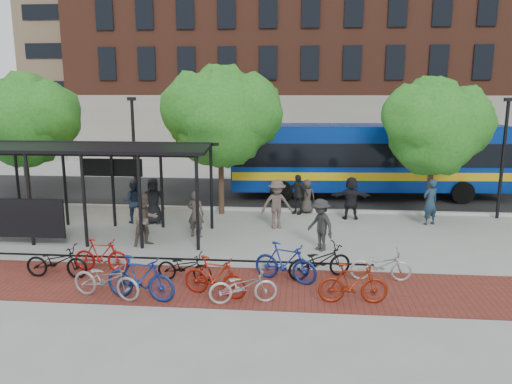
# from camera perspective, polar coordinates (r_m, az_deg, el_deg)

# --- Properties ---
(ground) EXTENTS (160.00, 160.00, 0.00)m
(ground) POSITION_cam_1_polar(r_m,az_deg,el_deg) (18.98, 3.49, -5.11)
(ground) COLOR #9E9E99
(ground) RESTS_ON ground
(asphalt_street) EXTENTS (160.00, 8.00, 0.01)m
(asphalt_street) POSITION_cam_1_polar(r_m,az_deg,el_deg) (26.73, 4.02, -0.13)
(asphalt_street) COLOR black
(asphalt_street) RESTS_ON ground
(curb) EXTENTS (160.00, 0.25, 0.12)m
(curb) POSITION_cam_1_polar(r_m,az_deg,el_deg) (22.82, 3.80, -2.06)
(curb) COLOR #B7B7B2
(curb) RESTS_ON ground
(brick_strip) EXTENTS (24.00, 3.00, 0.01)m
(brick_strip) POSITION_cam_1_polar(r_m,az_deg,el_deg) (14.48, -5.22, -10.61)
(brick_strip) COLOR maroon
(brick_strip) RESTS_ON ground
(bike_rack_rail) EXTENTS (12.00, 0.05, 0.95)m
(bike_rack_rail) POSITION_cam_1_polar(r_m,az_deg,el_deg) (15.57, -9.39, -9.10)
(bike_rack_rail) COLOR black
(bike_rack_rail) RESTS_ON ground
(building_brick) EXTENTS (55.00, 14.00, 20.00)m
(building_brick) POSITION_cam_1_polar(r_m,az_deg,el_deg) (45.39, 18.07, 16.90)
(building_brick) COLOR brown
(building_brick) RESTS_ON ground
(building_tower) EXTENTS (22.00, 22.00, 30.00)m
(building_tower) POSITION_cam_1_polar(r_m,az_deg,el_deg) (61.20, -11.22, 20.48)
(building_tower) COLOR #7A664C
(building_tower) RESTS_ON ground
(bus_shelter) EXTENTS (10.60, 3.07, 3.60)m
(bus_shelter) POSITION_cam_1_polar(r_m,az_deg,el_deg) (19.83, -20.69, 3.75)
(bus_shelter) COLOR black
(bus_shelter) RESTS_ON ground
(tree_a) EXTENTS (4.90, 4.00, 6.18)m
(tree_a) POSITION_cam_1_polar(r_m,az_deg,el_deg) (24.86, -24.99, 7.77)
(tree_a) COLOR #382619
(tree_a) RESTS_ON ground
(tree_b) EXTENTS (5.15, 4.20, 6.47)m
(tree_b) POSITION_cam_1_polar(r_m,az_deg,el_deg) (21.80, -3.83, 9.00)
(tree_b) COLOR #382619
(tree_b) RESTS_ON ground
(tree_c) EXTENTS (4.66, 3.80, 5.92)m
(tree_c) POSITION_cam_1_polar(r_m,az_deg,el_deg) (22.27, 19.90, 7.34)
(tree_c) COLOR #382619
(tree_c) RESTS_ON ground
(lamp_post_left) EXTENTS (0.35, 0.20, 5.12)m
(lamp_post_left) POSITION_cam_1_polar(r_m,az_deg,el_deg) (23.18, -13.76, 4.60)
(lamp_post_left) COLOR black
(lamp_post_left) RESTS_ON ground
(lamp_post_right) EXTENTS (0.35, 0.20, 5.12)m
(lamp_post_right) POSITION_cam_1_polar(r_m,az_deg,el_deg) (23.52, 26.41, 3.81)
(lamp_post_right) COLOR black
(lamp_post_right) RESTS_ON ground
(bus) EXTENTS (13.89, 3.98, 3.70)m
(bus) POSITION_cam_1_polar(r_m,az_deg,el_deg) (26.06, 12.57, 4.04)
(bus) COLOR navy
(bus) RESTS_ON ground
(bike_0) EXTENTS (1.88, 0.67, 0.98)m
(bike_0) POSITION_cam_1_polar(r_m,az_deg,el_deg) (15.97, -21.83, -7.39)
(bike_0) COLOR black
(bike_0) RESTS_ON ground
(bike_1) EXTENTS (1.71, 0.49, 1.02)m
(bike_1) POSITION_cam_1_polar(r_m,az_deg,el_deg) (16.05, -17.28, -6.90)
(bike_1) COLOR #9F130E
(bike_1) RESTS_ON ground
(bike_2) EXTENTS (2.12, 1.14, 1.06)m
(bike_2) POSITION_cam_1_polar(r_m,az_deg,el_deg) (14.03, -16.74, -9.53)
(bike_2) COLOR gray
(bike_2) RESTS_ON ground
(bike_3) EXTENTS (2.08, 0.98, 1.20)m
(bike_3) POSITION_cam_1_polar(r_m,az_deg,el_deg) (13.67, -13.08, -9.56)
(bike_3) COLOR navy
(bike_3) RESTS_ON ground
(bike_4) EXTENTS (1.74, 0.85, 0.88)m
(bike_4) POSITION_cam_1_polar(r_m,az_deg,el_deg) (14.73, -8.18, -8.47)
(bike_4) COLOR black
(bike_4) RESTS_ON ground
(bike_5) EXTENTS (1.91, 1.02, 1.11)m
(bike_5) POSITION_cam_1_polar(r_m,az_deg,el_deg) (13.60, -4.71, -9.63)
(bike_5) COLOR maroon
(bike_5) RESTS_ON ground
(bike_6) EXTENTS (1.88, 0.99, 0.94)m
(bike_6) POSITION_cam_1_polar(r_m,az_deg,el_deg) (13.18, -1.48, -10.68)
(bike_6) COLOR #B2B1B4
(bike_6) RESTS_ON ground
(bike_7) EXTENTS (2.00, 1.21, 1.16)m
(bike_7) POSITION_cam_1_polar(r_m,az_deg,el_deg) (14.54, 3.38, -8.04)
(bike_7) COLOR navy
(bike_7) RESTS_ON ground
(bike_8) EXTENTS (2.09, 1.41, 1.04)m
(bike_8) POSITION_cam_1_polar(r_m,az_deg,el_deg) (14.92, 7.28, -7.84)
(bike_8) COLOR black
(bike_8) RESTS_ON ground
(bike_9) EXTENTS (1.83, 0.59, 1.09)m
(bike_9) POSITION_cam_1_polar(r_m,az_deg,el_deg) (13.38, 11.02, -10.22)
(bike_9) COLOR maroon
(bike_9) RESTS_ON ground
(bike_10) EXTENTS (1.78, 0.63, 0.93)m
(bike_10) POSITION_cam_1_polar(r_m,az_deg,el_deg) (15.09, 14.07, -8.10)
(bike_10) COLOR #B0AFB2
(bike_10) RESTS_ON ground
(pedestrian_0) EXTENTS (1.02, 0.75, 1.90)m
(pedestrian_0) POSITION_cam_1_polar(r_m,az_deg,el_deg) (21.02, -11.66, -1.00)
(pedestrian_0) COLOR black
(pedestrian_0) RESTS_ON ground
(pedestrian_1) EXTENTS (0.71, 0.53, 1.77)m
(pedestrian_1) POSITION_cam_1_polar(r_m,az_deg,el_deg) (18.84, -6.89, -2.51)
(pedestrian_1) COLOR #433B35
(pedestrian_1) RESTS_ON ground
(pedestrian_2) EXTENTS (1.00, 0.84, 1.83)m
(pedestrian_2) POSITION_cam_1_polar(r_m,az_deg,el_deg) (21.30, -13.82, -1.02)
(pedestrian_2) COLOR #22334F
(pedestrian_2) RESTS_ON ground
(pedestrian_3) EXTENTS (1.44, 1.09, 1.97)m
(pedestrian_3) POSITION_cam_1_polar(r_m,az_deg,el_deg) (19.84, 2.39, -1.40)
(pedestrian_3) COLOR brown
(pedestrian_3) RESTS_ON ground
(pedestrian_4) EXTENTS (1.12, 0.88, 1.77)m
(pedestrian_4) POSITION_cam_1_polar(r_m,az_deg,el_deg) (22.24, 4.77, -0.26)
(pedestrian_4) COLOR black
(pedestrian_4) RESTS_ON ground
(pedestrian_5) EXTENTS (1.72, 0.58, 1.84)m
(pedestrian_5) POSITION_cam_1_polar(r_m,az_deg,el_deg) (21.63, 10.81, -0.67)
(pedestrian_5) COLOR black
(pedestrian_5) RESTS_ON ground
(pedestrian_6) EXTENTS (0.82, 0.61, 1.52)m
(pedestrian_6) POSITION_cam_1_polar(r_m,az_deg,el_deg) (22.47, 5.84, -0.48)
(pedestrian_6) COLOR #38322C
(pedestrian_6) RESTS_ON ground
(pedestrian_7) EXTENTS (0.83, 0.72, 1.90)m
(pedestrian_7) POSITION_cam_1_polar(r_m,az_deg,el_deg) (21.58, 19.29, -1.08)
(pedestrian_7) COLOR #1E3246
(pedestrian_7) RESTS_ON ground
(pedestrian_8) EXTENTS (1.17, 1.14, 1.90)m
(pedestrian_8) POSITION_cam_1_polar(r_m,az_deg,el_deg) (18.11, -12.56, -3.07)
(pedestrian_8) COLOR brown
(pedestrian_8) RESTS_ON ground
(pedestrian_9) EXTENTS (1.27, 1.34, 1.82)m
(pedestrian_9) POSITION_cam_1_polar(r_m,az_deg,el_deg) (17.29, 7.37, -3.74)
(pedestrian_9) COLOR #272727
(pedestrian_9) RESTS_ON ground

